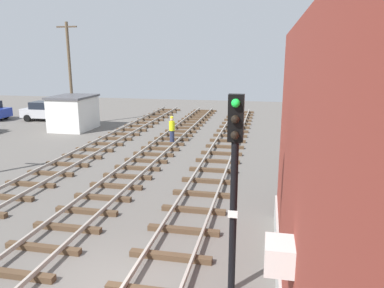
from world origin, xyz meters
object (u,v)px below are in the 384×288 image
control_hut (74,113)px  parked_car_silver (45,111)px  utility_pole_far (70,73)px  track_worker_foreground (172,129)px  signal_mast (234,173)px

control_hut → parked_car_silver: (-4.76, 3.39, -0.49)m
utility_pole_far → track_worker_foreground: size_ratio=4.60×
utility_pole_far → track_worker_foreground: bearing=-25.3°
signal_mast → parked_car_silver: bearing=131.2°
utility_pole_far → parked_car_silver: bearing=156.8°
signal_mast → control_hut: size_ratio=1.33×
parked_car_silver → track_worker_foreground: track_worker_foreground is taller
signal_mast → track_worker_foreground: 17.09m
signal_mast → track_worker_foreground: size_ratio=2.70×
parked_car_silver → control_hut: bearing=-35.5°
control_hut → parked_car_silver: 5.87m
control_hut → track_worker_foreground: size_ratio=2.03×
signal_mast → utility_pole_far: size_ratio=0.59×
parked_car_silver → track_worker_foreground: size_ratio=2.25×
signal_mast → parked_car_silver: 29.70m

